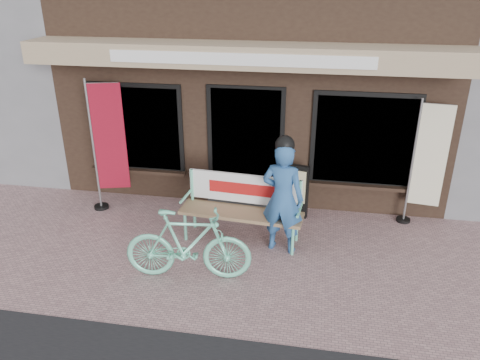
% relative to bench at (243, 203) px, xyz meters
% --- Properties ---
extents(ground, '(70.00, 70.00, 0.00)m').
position_rel_bench_xyz_m(ground, '(-0.15, -0.80, -0.61)').
color(ground, '#AC8384').
rests_on(ground, ground).
extents(storefront, '(7.00, 6.77, 6.00)m').
position_rel_bench_xyz_m(storefront, '(-0.15, 4.16, 2.38)').
color(storefront, black).
rests_on(storefront, ground).
extents(bench, '(1.96, 0.65, 1.04)m').
position_rel_bench_xyz_m(bench, '(0.00, 0.00, 0.00)').
color(bench, '#74E2BB').
rests_on(bench, ground).
extents(person, '(0.71, 0.54, 1.84)m').
position_rel_bench_xyz_m(person, '(0.64, -0.25, 0.29)').
color(person, '#2A5893').
rests_on(person, ground).
extents(bicycle, '(1.78, 0.67, 1.04)m').
position_rel_bench_xyz_m(bicycle, '(-0.55, -1.20, -0.09)').
color(bicycle, '#74E2BB').
rests_on(bicycle, ground).
extents(nobori_red, '(0.70, 0.32, 2.36)m').
position_rel_bench_xyz_m(nobori_red, '(-2.47, 0.62, 0.60)').
color(nobori_red, gray).
rests_on(nobori_red, ground).
extents(nobori_cream, '(0.64, 0.26, 2.15)m').
position_rel_bench_xyz_m(nobori_cream, '(2.85, 0.96, 0.50)').
color(nobori_cream, gray).
rests_on(nobori_cream, ground).
extents(menu_stand, '(0.49, 0.20, 0.96)m').
position_rel_bench_xyz_m(menu_stand, '(0.76, 0.87, -0.12)').
color(menu_stand, black).
rests_on(menu_stand, ground).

